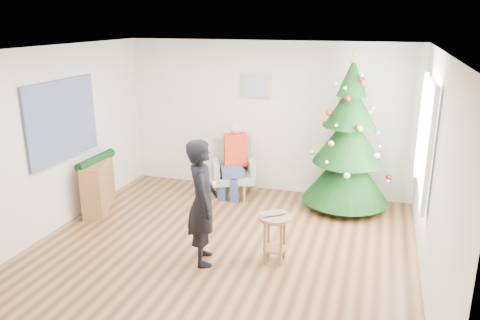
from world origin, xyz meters
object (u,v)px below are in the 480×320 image
(stool, at_px, (275,238))
(armchair, at_px, (233,175))
(christmas_tree, at_px, (348,141))
(standing_man, at_px, (202,202))
(console, at_px, (98,185))

(stool, relative_size, armchair, 0.64)
(christmas_tree, relative_size, standing_man, 1.55)
(standing_man, height_order, console, standing_man)
(stool, relative_size, console, 0.62)
(stool, distance_m, armchair, 2.41)
(armchair, xyz_separation_m, standing_man, (0.36, -2.34, 0.44))
(stool, bearing_deg, christmas_tree, 71.57)
(armchair, xyz_separation_m, console, (-1.86, -1.25, 0.05))
(christmas_tree, xyz_separation_m, armchair, (-1.91, 0.03, -0.76))
(standing_man, xyz_separation_m, console, (-2.22, 1.08, -0.40))
(armchair, bearing_deg, console, -170.22)
(standing_man, bearing_deg, console, 39.77)
(christmas_tree, relative_size, stool, 3.99)
(stool, height_order, armchair, armchair)
(christmas_tree, bearing_deg, console, -162.00)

